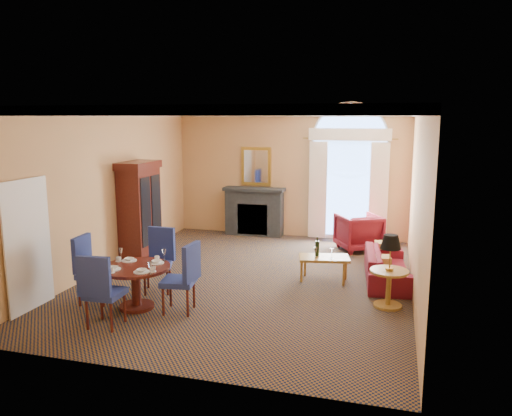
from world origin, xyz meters
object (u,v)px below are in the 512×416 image
(armoire, at_px, (140,212))
(sofa, at_px, (387,266))
(dining_table, at_px, (136,277))
(coffee_table, at_px, (324,258))
(armchair, at_px, (358,232))
(side_table, at_px, (390,263))

(armoire, height_order, sofa, armoire)
(dining_table, relative_size, coffee_table, 1.09)
(dining_table, bearing_deg, armchair, 55.56)
(dining_table, height_order, sofa, dining_table)
(dining_table, height_order, side_table, side_table)
(armoire, distance_m, armchair, 5.01)
(armchair, xyz_separation_m, coffee_table, (-0.47, -2.47, 0.02))
(side_table, bearing_deg, sofa, 92.12)
(armoire, height_order, coffee_table, armoire)
(armoire, distance_m, coffee_table, 4.18)
(side_table, bearing_deg, armchair, 102.01)
(armchair, bearing_deg, armoire, -5.90)
(dining_table, xyz_separation_m, armchair, (3.20, 4.66, -0.10))
(coffee_table, bearing_deg, side_table, -52.82)
(side_table, bearing_deg, coffee_table, 139.64)
(dining_table, distance_m, armchair, 5.66)
(side_table, bearing_deg, armoire, 163.85)
(armchair, bearing_deg, dining_table, 26.45)
(sofa, xyz_separation_m, side_table, (0.05, -1.35, 0.45))
(sofa, relative_size, coffee_table, 1.92)
(armchair, bearing_deg, sofa, 78.80)
(armoire, xyz_separation_m, coffee_table, (4.11, -0.51, -0.58))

